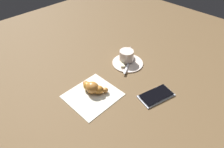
% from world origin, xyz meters
% --- Properties ---
extents(ground_plane, '(1.80, 1.80, 0.00)m').
position_xyz_m(ground_plane, '(0.00, 0.00, 0.00)').
color(ground_plane, brown).
extents(saucer, '(0.14, 0.14, 0.01)m').
position_xyz_m(saucer, '(-0.12, -0.04, 0.00)').
color(saucer, beige).
rests_on(saucer, ground).
extents(espresso_cup, '(0.09, 0.06, 0.05)m').
position_xyz_m(espresso_cup, '(-0.12, -0.05, 0.03)').
color(espresso_cup, beige).
rests_on(espresso_cup, saucer).
extents(teaspoon, '(0.13, 0.08, 0.01)m').
position_xyz_m(teaspoon, '(-0.12, -0.04, 0.01)').
color(teaspoon, silver).
rests_on(teaspoon, saucer).
extents(sugar_packet, '(0.05, 0.06, 0.01)m').
position_xyz_m(sugar_packet, '(-0.09, -0.05, 0.01)').
color(sugar_packet, beige).
rests_on(sugar_packet, saucer).
extents(napkin, '(0.19, 0.17, 0.00)m').
position_xyz_m(napkin, '(0.13, 0.00, 0.00)').
color(napkin, silver).
rests_on(napkin, ground).
extents(croissant, '(0.08, 0.11, 0.05)m').
position_xyz_m(croissant, '(0.11, -0.01, 0.02)').
color(croissant, '#C4783E').
rests_on(croissant, napkin).
extents(cell_phone, '(0.15, 0.10, 0.01)m').
position_xyz_m(cell_phone, '(-0.04, 0.17, 0.00)').
color(cell_phone, '#B5B8C1').
rests_on(cell_phone, ground).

